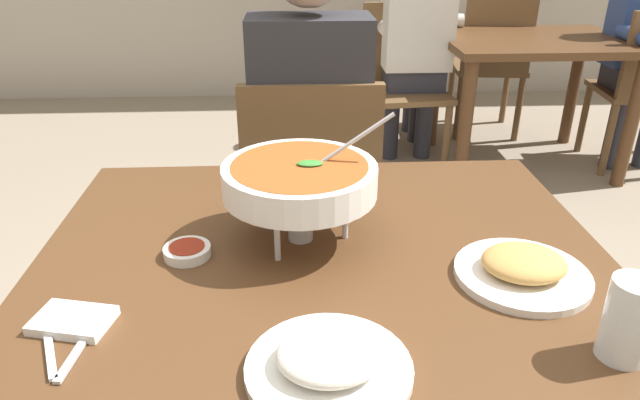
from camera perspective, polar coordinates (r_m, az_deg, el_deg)
name	(u,v)px	position (r m, az deg, el deg)	size (l,w,h in m)	color
dining_table_main	(324,305)	(1.17, 0.39, -10.35)	(1.10, 0.94, 0.73)	#51331C
chair_diner_main	(310,194)	(1.88, -0.96, 0.60)	(0.44, 0.44, 0.90)	brown
diner_main	(309,121)	(1.82, -1.05, 7.77)	(0.40, 0.45, 1.31)	#2D2D38
curry_bowl	(300,180)	(1.11, -2.00, 1.96)	(0.33, 0.30, 0.26)	silver
rice_plate	(329,362)	(0.85, 0.88, -15.69)	(0.24, 0.24, 0.06)	white
appetizer_plate	(523,269)	(1.10, 19.37, -6.40)	(0.24, 0.24, 0.06)	white
sauce_dish	(187,251)	(1.14, -12.96, -4.91)	(0.09, 0.09, 0.02)	white
napkin_folded	(73,321)	(1.02, -23.18, -10.88)	(0.12, 0.08, 0.02)	white
fork_utensil	(49,344)	(0.99, -25.16, -12.71)	(0.01, 0.17, 0.01)	silver
spoon_utensil	(83,343)	(0.97, -22.37, -12.88)	(0.01, 0.17, 0.01)	silver
drink_glass	(627,324)	(0.96, 28.05, -10.72)	(0.07, 0.07, 0.13)	silver
dining_table_far	(532,61)	(3.48, 20.14, 12.70)	(1.00, 0.80, 0.73)	#51331C
chair_bg_middle	(402,76)	(3.38, 8.08, 12.00)	(0.48, 0.48, 0.90)	brown
chair_bg_right	(405,59)	(3.83, 8.37, 13.62)	(0.47, 0.47, 0.90)	brown
chair_bg_corner	(491,59)	(3.94, 16.55, 13.20)	(0.49, 0.49, 0.90)	brown
patron_bg_middle	(416,35)	(3.31, 9.49, 15.78)	(0.40, 0.45, 1.31)	#2D2D38
patron_bg_right	(407,21)	(3.77, 8.58, 17.06)	(0.45, 0.40, 1.31)	#2D2D38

